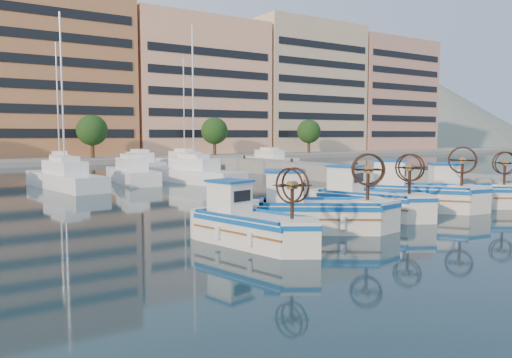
# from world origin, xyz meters

# --- Properties ---
(ground) EXTENTS (300.00, 300.00, 0.00)m
(ground) POSITION_xyz_m (0.00, 0.00, 0.00)
(ground) COLOR #183040
(ground) RESTS_ON ground
(quay) EXTENTS (3.00, 60.00, 1.20)m
(quay) POSITION_xyz_m (13.00, 8.00, 0.60)
(quay) COLOR gray
(quay) RESTS_ON ground
(waterfront) EXTENTS (180.00, 40.00, 25.60)m
(waterfront) POSITION_xyz_m (9.23, 65.04, 11.10)
(waterfront) COLOR gray
(waterfront) RESTS_ON ground
(hill_east) EXTENTS (160.00, 160.00, 50.00)m
(hill_east) POSITION_xyz_m (140.00, 110.00, 0.00)
(hill_east) COLOR slate
(hill_east) RESTS_ON ground
(yacht_marina) EXTENTS (41.03, 24.11, 11.50)m
(yacht_marina) POSITION_xyz_m (-2.03, 27.82, 0.53)
(yacht_marina) COLOR white
(yacht_marina) RESTS_ON ground
(fishing_boat_a) EXTENTS (2.55, 4.26, 2.58)m
(fishing_boat_a) POSITION_xyz_m (-4.67, 0.45, 0.71)
(fishing_boat_a) COLOR silver
(fishing_boat_a) RESTS_ON ground
(fishing_boat_b) EXTENTS (4.67, 4.04, 2.87)m
(fishing_boat_b) POSITION_xyz_m (-1.50, 1.12, 0.79)
(fishing_boat_b) COLOR silver
(fishing_boat_b) RESTS_ON ground
(fishing_boat_c) EXTENTS (3.07, 4.60, 2.78)m
(fishing_boat_c) POSITION_xyz_m (2.56, 2.49, 0.77)
(fishing_boat_c) COLOR silver
(fishing_boat_c) RESTS_ON ground
(fishing_boat_d) EXTENTS (4.36, 4.84, 3.01)m
(fishing_boat_d) POSITION_xyz_m (5.85, 2.67, 0.83)
(fishing_boat_d) COLOR silver
(fishing_boat_d) RESTS_ON ground
(fishing_boat_e) EXTENTS (4.44, 3.89, 2.74)m
(fishing_boat_e) POSITION_xyz_m (8.72, 1.97, 0.76)
(fishing_boat_e) COLOR silver
(fishing_boat_e) RESTS_ON ground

